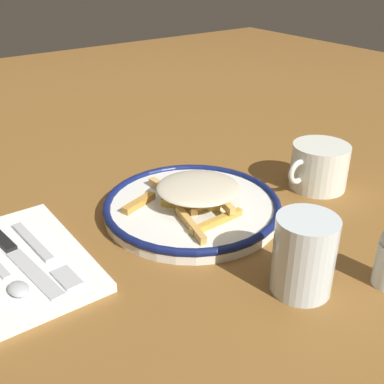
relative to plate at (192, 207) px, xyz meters
The scene contains 9 objects.
ground_plane 0.01m from the plate, ahead, with size 2.60×2.60×0.00m, color brown.
plate is the anchor object (origin of this frame).
fries_heap 0.03m from the plate, 131.89° to the left, with size 0.19×0.19×0.04m.
napkin 0.26m from the plate, ahead, with size 0.15×0.24×0.01m, color white.
fork 0.23m from the plate, ahead, with size 0.03×0.18×0.01m.
knife 0.26m from the plate, ahead, with size 0.04×0.21×0.01m.
spoon 0.28m from the plate, ahead, with size 0.03×0.15×0.01m.
water_glass 0.22m from the plate, 89.11° to the left, with size 0.07×0.07×0.10m, color silver.
coffee_mug 0.23m from the plate, 167.20° to the left, with size 0.12×0.09×0.08m.
Camera 1 is at (0.37, 0.51, 0.37)m, focal length 44.33 mm.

